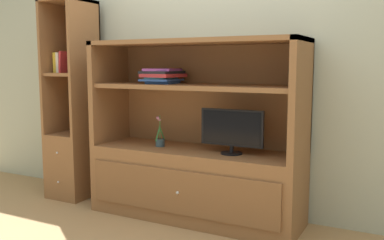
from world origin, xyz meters
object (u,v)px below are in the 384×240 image
Objects in this scene: media_console at (195,163)px; magazine_stack at (162,76)px; potted_plant at (160,140)px; bookshelf_tall at (74,132)px; tv_monitor at (232,130)px; upright_book_row at (63,63)px.

media_console reaches higher than magazine_stack.
potted_plant is (-0.32, -0.03, 0.17)m from media_console.
media_console is 1.34m from bookshelf_tall.
media_console reaches higher than tv_monitor.
upright_book_row is (-1.76, 0.03, 0.52)m from tv_monitor.
bookshelf_tall is at bearing 178.01° from potted_plant.
tv_monitor is 0.68m from potted_plant.
media_console is at bearing 0.86° from magazine_stack.
media_console is at bearing 172.99° from tv_monitor.
bookshelf_tall is (-1.00, 0.03, -0.00)m from potted_plant.
magazine_stack is 1.74× the size of upright_book_row.
potted_plant is at bearing -174.42° from media_console.
bookshelf_tall is at bearing 179.55° from magazine_stack.
potted_plant is (-0.66, 0.01, -0.14)m from tv_monitor.
magazine_stack is at bearing 61.30° from potted_plant.
potted_plant is 0.55m from magazine_stack.
tv_monitor is 0.27× the size of bookshelf_tall.
upright_book_row is (-1.11, -0.00, 0.11)m from magazine_stack.
bookshelf_tall is at bearing 6.55° from upright_book_row.
potted_plant is 1.33× the size of upright_book_row.
upright_book_row reaches higher than magazine_stack.
bookshelf_tall reaches higher than media_console.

